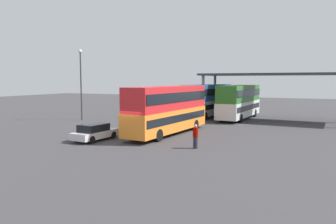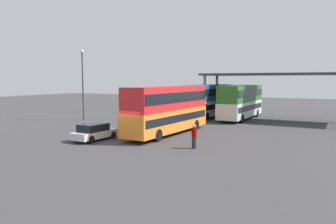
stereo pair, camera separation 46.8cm
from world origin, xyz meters
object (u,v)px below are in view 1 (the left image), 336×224
Objects in this scene: double_decker_main at (168,108)px; double_decker_mid_row at (239,101)px; pedestrian_waiting at (195,136)px; double_decker_near_canopy at (208,99)px; lamppost_tall at (81,76)px; parked_hatchback at (95,132)px.

double_decker_mid_row is (3.12, 14.17, -0.06)m from double_decker_main.
double_decker_mid_row is 6.32× the size of pedestrian_waiting.
double_decker_near_canopy is 16.15m from lamppost_tall.
parked_hatchback is 2.43× the size of pedestrian_waiting.
pedestrian_waiting is at bearing -81.48° from parked_hatchback.
double_decker_main is 6.52× the size of pedestrian_waiting.
double_decker_main is 6.84m from parked_hatchback.
pedestrian_waiting is at bearing -132.82° from double_decker_main.
double_decker_main is at bearing 29.04° from pedestrian_waiting.
double_decker_near_canopy is at bearing 36.00° from lamppost_tall.
parked_hatchback is 8.47m from pedestrian_waiting.
double_decker_mid_row is 19.55m from lamppost_tall.
lamppost_tall reaches higher than double_decker_mid_row.
double_decker_near_canopy is at bearing 8.49° from double_decker_main.
double_decker_near_canopy is 5.99× the size of pedestrian_waiting.
double_decker_main is at bearing -168.92° from double_decker_near_canopy.
lamppost_tall is at bearing 121.84° from double_decker_mid_row.
double_decker_mid_row is at bearing -9.85° from pedestrian_waiting.
double_decker_main is at bearing 170.88° from double_decker_mid_row.
lamppost_tall is at bearing 133.06° from double_decker_near_canopy.
parked_hatchback is 0.50× the size of lamppost_tall.
double_decker_main reaches higher than double_decker_mid_row.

